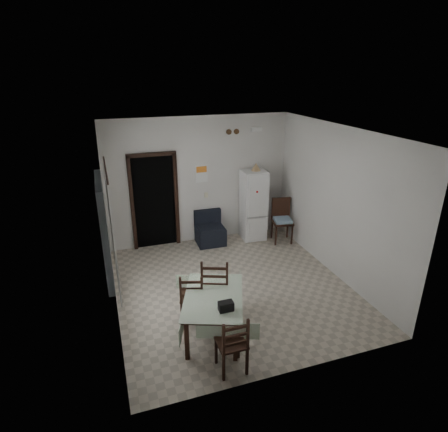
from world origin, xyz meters
name	(u,v)px	position (x,y,z in m)	size (l,w,h in m)	color
ground	(232,287)	(0.00, 0.00, 0.00)	(4.50, 4.50, 0.00)	#ADA18D
ceiling	(234,131)	(0.00, 0.00, 2.90)	(4.20, 4.50, 0.02)	white
wall_back	(199,181)	(0.00, 2.25, 1.45)	(4.20, 0.02, 2.90)	silver
wall_front	(296,280)	(0.00, -2.25, 1.45)	(4.20, 0.02, 2.90)	silver
wall_left	(108,231)	(-2.10, 0.00, 1.45)	(0.02, 4.50, 2.90)	silver
wall_right	(336,202)	(2.10, 0.00, 1.45)	(0.02, 4.50, 2.90)	silver
doorway	(153,199)	(-1.05, 2.45, 1.06)	(1.06, 0.52, 2.22)	black
window_recess	(105,230)	(-2.15, -0.20, 1.55)	(0.10, 1.20, 1.60)	silver
curtain	(112,230)	(-2.04, -0.20, 1.55)	(0.02, 1.45, 1.85)	white
curtain_rod	(105,169)	(-2.03, -0.20, 2.50)	(0.02, 0.02, 1.60)	black
calendar	(202,174)	(0.05, 2.24, 1.62)	(0.28, 0.02, 0.40)	white
calendar_image	(202,169)	(0.05, 2.23, 1.72)	(0.24, 0.01, 0.14)	orange
light_switch	(206,195)	(0.15, 2.24, 1.10)	(0.08, 0.02, 0.12)	beige
vent_left	(229,132)	(0.70, 2.23, 2.52)	(0.12, 0.12, 0.03)	#513620
vent_right	(236,131)	(0.88, 2.23, 2.52)	(0.12, 0.12, 0.03)	#513620
emergency_light	(256,129)	(1.35, 2.21, 2.55)	(0.25, 0.07, 0.09)	white
fridge	(253,205)	(1.21, 1.93, 0.83)	(0.54, 0.54, 1.66)	white
tan_cone	(256,167)	(1.25, 1.94, 1.75)	(0.21, 0.21, 0.18)	tan
navy_seat	(210,228)	(0.15, 1.93, 0.38)	(0.63, 0.61, 0.77)	black
corner_chair	(282,221)	(1.78, 1.51, 0.51)	(0.44, 0.44, 1.03)	black
dining_table	(214,315)	(-0.73, -1.16, 0.34)	(0.86, 1.31, 0.68)	beige
black_bag	(226,306)	(-0.66, -1.54, 0.75)	(0.21, 0.13, 0.14)	black
dining_chair_far_left	(192,296)	(-0.95, -0.70, 0.44)	(0.38, 0.38, 0.89)	black
dining_chair_far_right	(215,285)	(-0.54, -0.67, 0.54)	(0.46, 0.46, 1.07)	black
dining_chair_near_head	(231,342)	(-0.72, -1.93, 0.45)	(0.38, 0.38, 0.89)	black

